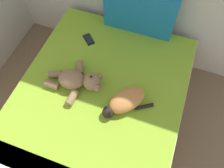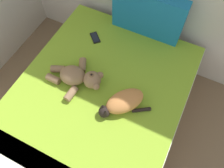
{
  "view_description": "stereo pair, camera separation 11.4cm",
  "coord_description": "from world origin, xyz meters",
  "px_view_note": "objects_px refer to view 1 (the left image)",
  "views": [
    {
      "loc": [
        1.84,
        2.16,
        2.33
      ],
      "look_at": [
        1.5,
        3.1,
        0.61
      ],
      "focal_mm": 36.08,
      "sensor_mm": 36.0,
      "label": 1
    },
    {
      "loc": [
        1.94,
        2.2,
        2.33
      ],
      "look_at": [
        1.5,
        3.1,
        0.61
      ],
      "focal_mm": 36.08,
      "sensor_mm": 36.0,
      "label": 2
    }
  ],
  "objects_px": {
    "bed": "(100,108)",
    "cat": "(125,101)",
    "cell_phone": "(89,39)",
    "patterned_cushion": "(140,12)",
    "teddy_bear": "(77,80)"
  },
  "relations": [
    {
      "from": "bed",
      "to": "cat",
      "type": "bearing_deg",
      "value": -4.25
    },
    {
      "from": "cat",
      "to": "cell_phone",
      "type": "height_order",
      "value": "cat"
    },
    {
      "from": "cell_phone",
      "to": "bed",
      "type": "bearing_deg",
      "value": -59.4
    },
    {
      "from": "bed",
      "to": "patterned_cushion",
      "type": "height_order",
      "value": "patterned_cushion"
    },
    {
      "from": "patterned_cushion",
      "to": "cell_phone",
      "type": "xyz_separation_m",
      "value": [
        -0.43,
        -0.31,
        -0.23
      ]
    },
    {
      "from": "bed",
      "to": "patterned_cushion",
      "type": "distance_m",
      "value": 1.02
    },
    {
      "from": "cat",
      "to": "patterned_cushion",
      "type": "bearing_deg",
      "value": 99.65
    },
    {
      "from": "patterned_cushion",
      "to": "cat",
      "type": "distance_m",
      "value": 0.91
    },
    {
      "from": "patterned_cushion",
      "to": "teddy_bear",
      "type": "distance_m",
      "value": 0.91
    },
    {
      "from": "bed",
      "to": "patterned_cushion",
      "type": "xyz_separation_m",
      "value": [
        0.1,
        0.87,
        0.52
      ]
    },
    {
      "from": "cat",
      "to": "cell_phone",
      "type": "distance_m",
      "value": 0.82
    },
    {
      "from": "cell_phone",
      "to": "patterned_cushion",
      "type": "bearing_deg",
      "value": 36.38
    },
    {
      "from": "bed",
      "to": "teddy_bear",
      "type": "xyz_separation_m",
      "value": [
        -0.21,
        0.03,
        0.36
      ]
    },
    {
      "from": "patterned_cushion",
      "to": "cell_phone",
      "type": "distance_m",
      "value": 0.58
    },
    {
      "from": "bed",
      "to": "cat",
      "type": "height_order",
      "value": "cat"
    }
  ]
}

